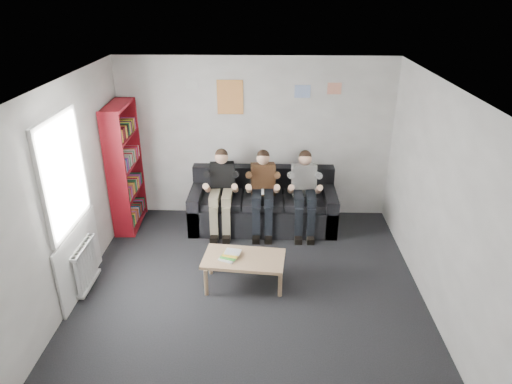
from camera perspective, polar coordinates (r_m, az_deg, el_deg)
room_shell at (r=5.31m, az=-0.92°, el=-1.80°), size 5.00×5.00×5.00m
sofa at (r=7.60m, az=0.87°, el=-1.78°), size 2.37×0.97×0.92m
bookshelf at (r=7.61m, az=-16.02°, el=2.99°), size 0.31×0.92×2.05m
coffee_table at (r=6.09m, az=-1.53°, el=-8.58°), size 1.07×0.59×0.43m
game_cases at (r=6.06m, az=-3.27°, el=-7.91°), size 0.27×0.25×0.06m
person_left at (r=7.29m, az=-4.34°, el=0.01°), size 0.39×0.83×1.34m
person_middle at (r=7.26m, az=0.86°, el=-0.08°), size 0.38×0.82×1.33m
person_right at (r=7.28m, az=6.07°, el=-0.15°), size 0.38×0.82×1.33m
radiator at (r=6.44m, az=-20.50°, el=-8.62°), size 0.10×0.64×0.60m
window at (r=6.14m, az=-22.07°, el=-3.25°), size 0.05×1.30×2.36m
poster_large at (r=7.45m, az=-3.25°, el=11.74°), size 0.42×0.01×0.55m
poster_blue at (r=7.42m, az=5.83°, el=12.39°), size 0.25×0.01×0.20m
poster_pink at (r=7.46m, az=9.77°, el=12.63°), size 0.22×0.01×0.18m
poster_sign at (r=7.48m, az=-8.00°, el=13.17°), size 0.20×0.01×0.14m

